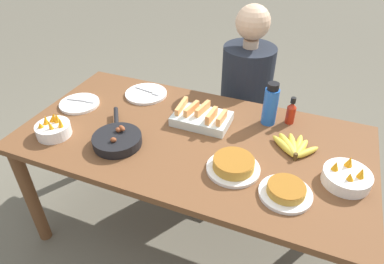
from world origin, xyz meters
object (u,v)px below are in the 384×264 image
at_px(empty_plate_far_left, 146,94).
at_px(water_bottle, 270,105).
at_px(banana_bunch, 294,147).
at_px(fruit_bowl_mango, 53,129).
at_px(skillet, 117,139).
at_px(hot_sauce_bottle, 291,112).
at_px(melon_tray, 201,117).
at_px(frittata_plate_center, 233,165).
at_px(person_figure, 244,111).
at_px(fruit_bowl_citrus, 347,177).
at_px(empty_plate_near_front, 80,104).
at_px(frittata_plate_side, 286,191).

bearing_deg(empty_plate_far_left, water_bottle, -1.10).
relative_size(banana_bunch, fruit_bowl_mango, 1.41).
bearing_deg(skillet, hot_sauce_bottle, -89.50).
xyz_separation_m(melon_tray, frittata_plate_center, (0.27, -0.30, -0.01)).
bearing_deg(person_figure, frittata_plate_center, -79.19).
bearing_deg(banana_bunch, frittata_plate_center, -132.50).
relative_size(banana_bunch, skillet, 0.68).
bearing_deg(frittata_plate_center, empty_plate_far_left, 146.78).
bearing_deg(water_bottle, skillet, -144.14).
distance_m(melon_tray, frittata_plate_center, 0.40).
bearing_deg(water_bottle, banana_bunch, -48.50).
relative_size(empty_plate_far_left, fruit_bowl_mango, 1.46).
bearing_deg(water_bottle, empty_plate_far_left, 178.90).
distance_m(fruit_bowl_citrus, hot_sauce_bottle, 0.48).
bearing_deg(fruit_bowl_citrus, frittata_plate_center, -167.25).
relative_size(frittata_plate_center, empty_plate_near_front, 1.06).
bearing_deg(fruit_bowl_citrus, empty_plate_near_front, 176.26).
relative_size(skillet, frittata_plate_center, 1.49).
bearing_deg(frittata_plate_center, empty_plate_near_front, 168.49).
bearing_deg(person_figure, water_bottle, -61.26).
bearing_deg(frittata_plate_side, empty_plate_far_left, 151.04).
height_order(melon_tray, frittata_plate_side, melon_tray).
height_order(frittata_plate_side, hot_sauce_bottle, hot_sauce_bottle).
distance_m(frittata_plate_center, empty_plate_near_front, 1.01).
bearing_deg(fruit_bowl_citrus, fruit_bowl_mango, -171.98).
relative_size(skillet, fruit_bowl_mango, 2.08).
height_order(empty_plate_far_left, fruit_bowl_citrus, fruit_bowl_citrus).
bearing_deg(fruit_bowl_citrus, water_bottle, 140.95).
xyz_separation_m(frittata_plate_center, fruit_bowl_mango, (-0.92, -0.09, 0.01)).
distance_m(banana_bunch, empty_plate_far_left, 0.94).
height_order(frittata_plate_center, frittata_plate_side, frittata_plate_center).
xyz_separation_m(skillet, frittata_plate_side, (0.83, -0.03, -0.01)).
height_order(fruit_bowl_mango, fruit_bowl_citrus, fruit_bowl_mango).
xyz_separation_m(frittata_plate_side, fruit_bowl_citrus, (0.23, 0.17, 0.01)).
xyz_separation_m(fruit_bowl_citrus, hot_sauce_bottle, (-0.30, 0.37, 0.03)).
xyz_separation_m(empty_plate_near_front, person_figure, (0.83, 0.64, -0.23)).
height_order(melon_tray, skillet, melon_tray).
height_order(frittata_plate_center, empty_plate_far_left, frittata_plate_center).
height_order(frittata_plate_side, empty_plate_far_left, frittata_plate_side).
height_order(fruit_bowl_mango, water_bottle, water_bottle).
relative_size(skillet, frittata_plate_side, 1.63).
distance_m(empty_plate_far_left, person_figure, 0.70).
bearing_deg(empty_plate_near_front, fruit_bowl_citrus, -3.74).
distance_m(fruit_bowl_mango, water_bottle, 1.12).
bearing_deg(water_bottle, person_figure, 118.74).
height_order(empty_plate_near_front, empty_plate_far_left, same).
distance_m(fruit_bowl_citrus, water_bottle, 0.53).
height_order(fruit_bowl_mango, hot_sauce_bottle, hot_sauce_bottle).
height_order(banana_bunch, melon_tray, melon_tray).
distance_m(melon_tray, empty_plate_near_front, 0.73).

